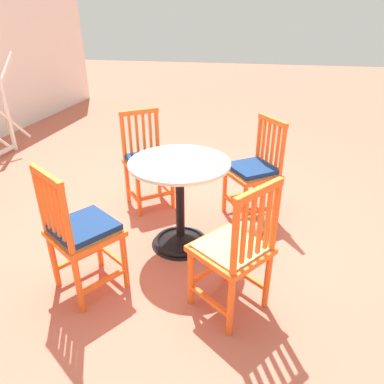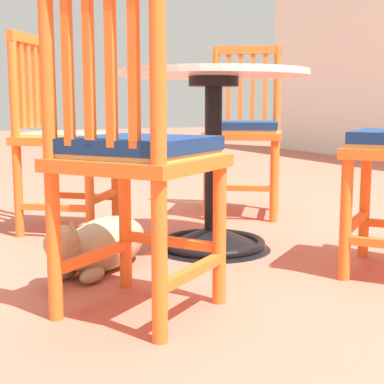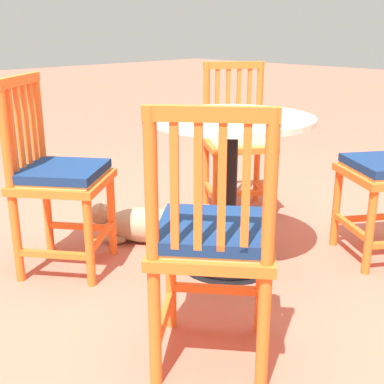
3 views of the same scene
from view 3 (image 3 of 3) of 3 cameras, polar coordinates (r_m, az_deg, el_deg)
The scene contains 6 objects.
ground_plane at distance 2.43m, azimuth 2.71°, elevation -9.37°, with size 24.00×24.00×0.00m, color #BC604C.
cafe_table at distance 2.45m, azimuth 4.17°, elevation -1.89°, with size 0.76×0.76×0.73m.
orange_chair_near_fence at distance 1.67m, azimuth 2.33°, elevation -5.61°, with size 0.56×0.56×0.91m.
orange_chair_facing_out at distance 3.16m, azimuth 5.10°, elevation 5.48°, with size 0.56×0.56×0.91m.
orange_chair_tucked_in at distance 2.44m, azimuth -14.70°, elevation 1.50°, with size 0.56×0.56×0.91m.
tabby_cat at distance 2.78m, azimuth -5.84°, elevation -3.63°, with size 0.61×0.49×0.23m.
Camera 3 is at (1.60, 1.45, 1.12)m, focal length 47.70 mm.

